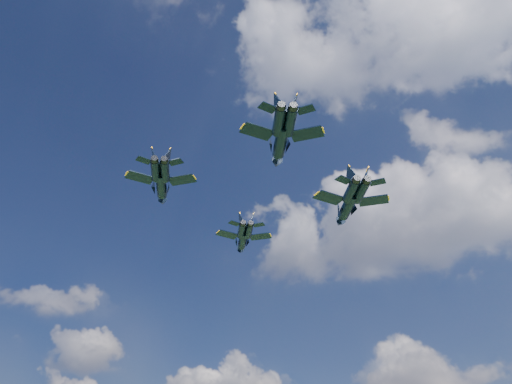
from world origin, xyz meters
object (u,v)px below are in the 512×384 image
object	(u,v)px
jet_lead	(243,240)
jet_left	(162,186)
jet_right	(347,207)
jet_slot	(280,143)

from	to	relation	value
jet_lead	jet_left	size ratio (longest dim) A/B	0.90
jet_lead	jet_left	world-z (taller)	jet_left
jet_right	jet_slot	world-z (taller)	jet_slot
jet_left	jet_right	distance (m)	33.34
jet_left	jet_slot	distance (m)	25.19
jet_right	jet_slot	distance (m)	21.53
jet_lead	jet_right	world-z (taller)	jet_lead
jet_left	jet_right	xyz separation A→B (m)	(28.07, 17.79, -2.59)
jet_right	jet_lead	bearing A→B (deg)	132.94
jet_left	jet_slot	size ratio (longest dim) A/B	0.95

